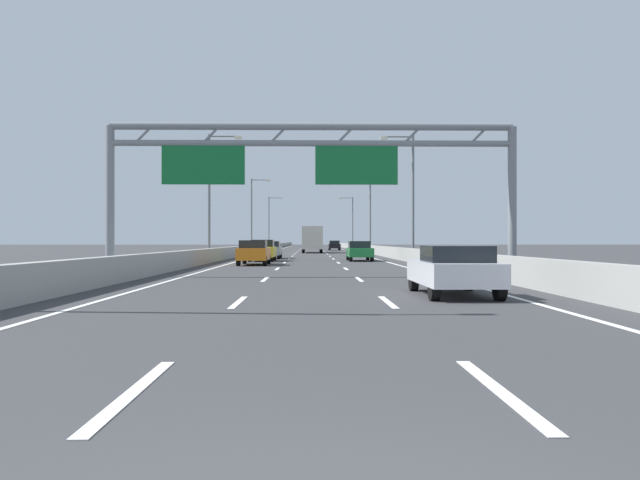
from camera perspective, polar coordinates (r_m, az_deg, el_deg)
ground_plane at (r=102.74m, az=-0.83°, el=-0.88°), size 260.00×260.00×0.00m
lane_dash_left_0 at (r=6.63m, az=-16.43°, el=-12.96°), size 0.16×3.00×0.01m
lane_dash_left_1 at (r=15.40m, az=-7.36°, el=-5.57°), size 0.16×3.00×0.01m
lane_dash_left_2 at (r=24.33m, az=-4.96°, el=-3.54°), size 0.16×3.00×0.01m
lane_dash_left_3 at (r=33.30m, az=-3.85°, el=-2.60°), size 0.16×3.00×0.01m
lane_dash_left_4 at (r=42.29m, az=-3.22°, el=-2.06°), size 0.16×3.00×0.01m
lane_dash_left_5 at (r=51.28m, az=-2.81°, el=-1.71°), size 0.16×3.00×0.01m
lane_dash_left_6 at (r=60.27m, az=-2.52°, el=-1.46°), size 0.16×3.00×0.01m
lane_dash_left_7 at (r=69.26m, az=-2.30°, el=-1.28°), size 0.16×3.00×0.01m
lane_dash_left_8 at (r=78.26m, az=-2.14°, el=-1.14°), size 0.16×3.00×0.01m
lane_dash_left_9 at (r=87.26m, az=-2.01°, el=-1.02°), size 0.16×3.00×0.01m
lane_dash_left_10 at (r=96.25m, az=-1.90°, el=-0.93°), size 0.16×3.00×0.01m
lane_dash_left_11 at (r=105.25m, az=-1.81°, el=-0.86°), size 0.16×3.00×0.01m
lane_dash_left_12 at (r=114.25m, az=-1.74°, el=-0.79°), size 0.16×3.00×0.01m
lane_dash_left_13 at (r=123.25m, az=-1.67°, el=-0.74°), size 0.16×3.00×0.01m
lane_dash_left_14 at (r=132.25m, az=-1.62°, el=-0.69°), size 0.16×3.00×0.01m
lane_dash_left_15 at (r=141.24m, az=-1.57°, el=-0.65°), size 0.16×3.00×0.01m
lane_dash_left_16 at (r=150.24m, az=-1.53°, el=-0.62°), size 0.16×3.00×0.01m
lane_dash_left_17 at (r=159.24m, az=-1.49°, el=-0.58°), size 0.16×3.00×0.01m
lane_dash_right_0 at (r=6.67m, az=15.83°, el=-12.89°), size 0.16×3.00×0.01m
lane_dash_right_1 at (r=15.41m, az=6.12°, el=-5.57°), size 0.16×3.00×0.01m
lane_dash_right_2 at (r=24.34m, az=3.54°, el=-3.54°), size 0.16×3.00×0.01m
lane_dash_right_3 at (r=33.31m, az=2.35°, el=-2.60°), size 0.16×3.00×0.01m
lane_dash_right_4 at (r=42.29m, az=1.66°, el=-2.06°), size 0.16×3.00×0.01m
lane_dash_right_5 at (r=51.28m, az=1.22°, el=-1.71°), size 0.16×3.00×0.01m
lane_dash_right_6 at (r=60.27m, az=0.91°, el=-1.46°), size 0.16×3.00×0.01m
lane_dash_right_7 at (r=69.27m, az=0.68°, el=-1.28°), size 0.16×3.00×0.01m
lane_dash_right_8 at (r=78.26m, az=0.50°, el=-1.14°), size 0.16×3.00×0.01m
lane_dash_right_9 at (r=87.26m, az=0.36°, el=-1.02°), size 0.16×3.00×0.01m
lane_dash_right_10 at (r=96.26m, az=0.24°, el=-0.93°), size 0.16×3.00×0.01m
lane_dash_right_11 at (r=105.25m, az=0.15°, el=-0.86°), size 0.16×3.00×0.01m
lane_dash_right_12 at (r=114.25m, az=0.07°, el=-0.79°), size 0.16×3.00×0.01m
lane_dash_right_13 at (r=123.25m, az=0.00°, el=-0.74°), size 0.16×3.00×0.01m
lane_dash_right_14 at (r=132.25m, az=-0.06°, el=-0.69°), size 0.16×3.00×0.01m
lane_dash_right_15 at (r=141.25m, az=-0.11°, el=-0.65°), size 0.16×3.00×0.01m
lane_dash_right_16 at (r=150.24m, az=-0.16°, el=-0.62°), size 0.16×3.00×0.01m
lane_dash_right_17 at (r=159.24m, az=-0.20°, el=-0.58°), size 0.16×3.00×0.01m
edge_line_left at (r=90.89m, az=-4.14°, el=-0.99°), size 0.16×176.00×0.01m
edge_line_right at (r=90.89m, az=2.49°, el=-0.99°), size 0.16×176.00×0.01m
barrier_left at (r=112.94m, az=-4.34°, el=-0.57°), size 0.45×220.00×0.95m
barrier_right at (r=112.95m, az=2.67°, el=-0.57°), size 0.45×220.00×0.95m
sign_gantry at (r=26.29m, az=-1.38°, el=7.26°), size 16.95×0.36×6.36m
streetlamp_left_mid at (r=48.49m, az=-9.67°, el=4.57°), size 2.58×0.28×9.50m
streetlamp_right_mid at (r=48.51m, az=8.09°, el=4.57°), size 2.58×0.28×9.50m
streetlamp_left_far at (r=82.44m, az=-6.02°, el=2.67°), size 2.58×0.28×9.50m
streetlamp_right_far at (r=82.46m, az=4.38°, el=2.67°), size 2.58×0.28×9.50m
streetlamp_left_distant at (r=116.57m, az=-4.51°, el=1.87°), size 2.58×0.28×9.50m
streetlamp_right_distant at (r=116.58m, az=2.84°, el=1.87°), size 2.58×0.28×9.50m
green_car at (r=46.45m, az=3.57°, el=-0.98°), size 1.72×4.53×1.45m
black_car at (r=97.42m, az=1.30°, el=-0.48°), size 1.74×4.64×1.49m
white_car at (r=17.45m, az=11.92°, el=-2.61°), size 1.84×4.21×1.35m
silver_car at (r=52.27m, az=-4.52°, el=-0.87°), size 1.79×4.62×1.44m
orange_car at (r=38.90m, az=-5.95°, el=-1.11°), size 1.76×4.62×1.51m
yellow_car at (r=46.03m, az=-5.18°, el=-0.93°), size 1.76×4.40×1.55m
box_truck at (r=77.13m, az=-0.70°, el=0.12°), size 2.43×8.73×3.16m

